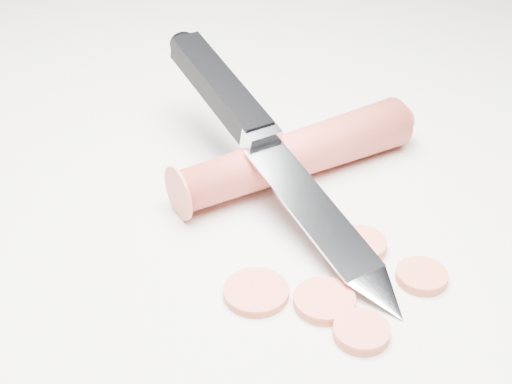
# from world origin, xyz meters

# --- Properties ---
(ground) EXTENTS (2.40, 2.40, 0.00)m
(ground) POSITION_xyz_m (0.00, 0.00, 0.00)
(ground) COLOR silver
(ground) RESTS_ON ground
(carrot) EXTENTS (0.16, 0.15, 0.03)m
(carrot) POSITION_xyz_m (-0.02, 0.06, 0.02)
(carrot) COLOR #C83D33
(carrot) RESTS_ON ground
(carrot_slice_0) EXTENTS (0.04, 0.04, 0.01)m
(carrot_slice_0) POSITION_xyz_m (-0.03, -0.07, 0.00)
(carrot_slice_0) COLOR #E55C40
(carrot_slice_0) RESTS_ON ground
(carrot_slice_1) EXTENTS (0.03, 0.03, 0.01)m
(carrot_slice_1) POSITION_xyz_m (0.03, -0.02, 0.00)
(carrot_slice_1) COLOR #E55C40
(carrot_slice_1) RESTS_ON ground
(carrot_slice_2) EXTENTS (0.04, 0.04, 0.01)m
(carrot_slice_2) POSITION_xyz_m (0.01, -0.07, 0.00)
(carrot_slice_2) COLOR #E55C40
(carrot_slice_2) RESTS_ON ground
(carrot_slice_3) EXTENTS (0.03, 0.03, 0.01)m
(carrot_slice_3) POSITION_xyz_m (0.07, -0.04, 0.00)
(carrot_slice_3) COLOR #E55C40
(carrot_slice_3) RESTS_ON ground
(carrot_slice_4) EXTENTS (0.03, 0.03, 0.01)m
(carrot_slice_4) POSITION_xyz_m (0.03, -0.09, 0.00)
(carrot_slice_4) COLOR #E55C40
(carrot_slice_4) RESTS_ON ground
(kitchen_knife) EXTENTS (0.21, 0.23, 0.08)m
(kitchen_knife) POSITION_xyz_m (-0.03, 0.03, 0.04)
(kitchen_knife) COLOR #B9BBC0
(kitchen_knife) RESTS_ON ground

